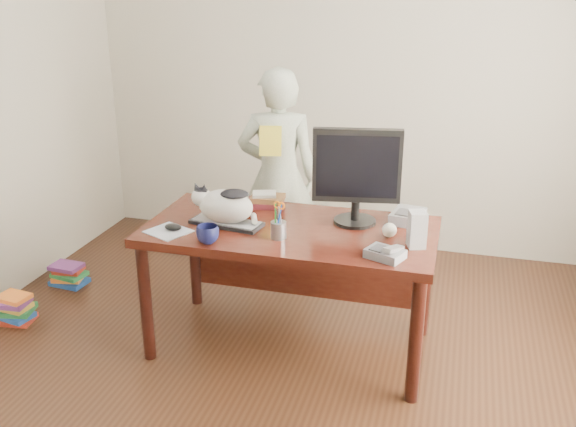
# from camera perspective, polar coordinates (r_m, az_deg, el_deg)

# --- Properties ---
(room) EXTENTS (4.50, 4.50, 4.50)m
(room) POSITION_cam_1_polar(r_m,az_deg,el_deg) (2.81, -3.01, 5.76)
(room) COLOR black
(room) RESTS_ON ground
(desk) EXTENTS (1.60, 0.80, 0.75)m
(desk) POSITION_cam_1_polar(r_m,az_deg,el_deg) (3.67, 0.54, -2.94)
(desk) COLOR black
(desk) RESTS_ON ground
(keyboard) EXTENTS (0.43, 0.22, 0.02)m
(keyboard) POSITION_cam_1_polar(r_m,az_deg,el_deg) (3.59, -5.48, -0.82)
(keyboard) COLOR black
(keyboard) RESTS_ON desk
(cat) EXTENTS (0.40, 0.24, 0.23)m
(cat) POSITION_cam_1_polar(r_m,az_deg,el_deg) (3.56, -5.73, 0.81)
(cat) COLOR silver
(cat) RESTS_ON keyboard
(monitor) EXTENTS (0.48, 0.27, 0.54)m
(monitor) POSITION_cam_1_polar(r_m,az_deg,el_deg) (3.51, 6.13, 3.74)
(monitor) COLOR black
(monitor) RESTS_ON desk
(pen_cup) EXTENTS (0.11, 0.11, 0.21)m
(pen_cup) POSITION_cam_1_polar(r_m,az_deg,el_deg) (3.38, -0.85, -1.29)
(pen_cup) COLOR gray
(pen_cup) RESTS_ON desk
(mousepad) EXTENTS (0.27, 0.26, 0.00)m
(mousepad) POSITION_cam_1_polar(r_m,az_deg,el_deg) (3.54, -10.59, -1.57)
(mousepad) COLOR silver
(mousepad) RESTS_ON desk
(mouse) EXTENTS (0.11, 0.10, 0.04)m
(mouse) POSITION_cam_1_polar(r_m,az_deg,el_deg) (3.54, -10.19, -1.19)
(mouse) COLOR black
(mouse) RESTS_ON mousepad
(coffee_mug) EXTENTS (0.17, 0.17, 0.09)m
(coffee_mug) POSITION_cam_1_polar(r_m,az_deg,el_deg) (3.35, -7.16, -1.85)
(coffee_mug) COLOR black
(coffee_mug) RESTS_ON desk
(phone) EXTENTS (0.21, 0.19, 0.08)m
(phone) POSITION_cam_1_polar(r_m,az_deg,el_deg) (3.19, 8.69, -3.50)
(phone) COLOR slate
(phone) RESTS_ON desk
(speaker) EXTENTS (0.11, 0.12, 0.19)m
(speaker) POSITION_cam_1_polar(r_m,az_deg,el_deg) (3.33, 11.39, -1.39)
(speaker) COLOR #A1A1A3
(speaker) RESTS_ON desk
(baseball) EXTENTS (0.08, 0.08, 0.08)m
(baseball) POSITION_cam_1_polar(r_m,az_deg,el_deg) (3.45, 9.01, -1.46)
(baseball) COLOR white
(baseball) RESTS_ON desk
(book_stack) EXTENTS (0.25, 0.21, 0.08)m
(book_stack) POSITION_cam_1_polar(r_m,az_deg,el_deg) (3.86, -1.93, 1.19)
(book_stack) COLOR #4D1419
(book_stack) RESTS_ON desk
(calculator) EXTENTS (0.20, 0.25, 0.07)m
(calculator) POSITION_cam_1_polar(r_m,az_deg,el_deg) (3.68, 10.61, -0.25)
(calculator) COLOR slate
(calculator) RESTS_ON desk
(person) EXTENTS (0.61, 0.47, 1.51)m
(person) POSITION_cam_1_polar(r_m,az_deg,el_deg) (4.41, -0.88, 3.25)
(person) COLOR silver
(person) RESTS_ON ground
(held_book) EXTENTS (0.16, 0.11, 0.20)m
(held_book) POSITION_cam_1_polar(r_m,az_deg,el_deg) (4.17, -1.56, 6.46)
(held_book) COLOR gold
(held_book) RESTS_ON person
(book_pile_a) EXTENTS (0.27, 0.22, 0.18)m
(book_pile_a) POSITION_cam_1_polar(r_m,az_deg,el_deg) (4.43, -23.19, -7.80)
(book_pile_a) COLOR #B12A19
(book_pile_a) RESTS_ON ground
(book_pile_b) EXTENTS (0.26, 0.20, 0.15)m
(book_pile_b) POSITION_cam_1_polar(r_m,az_deg,el_deg) (4.80, -18.92, -5.16)
(book_pile_b) COLOR #184295
(book_pile_b) RESTS_ON ground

